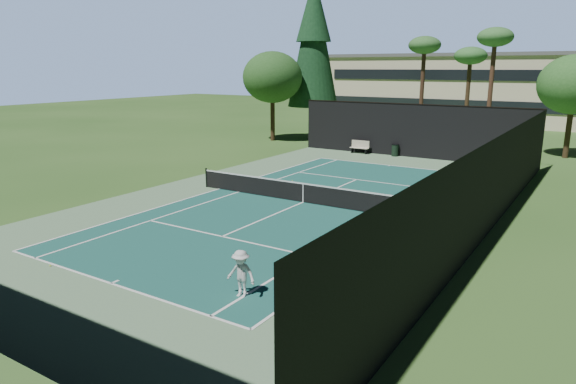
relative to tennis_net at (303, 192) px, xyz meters
name	(u,v)px	position (x,y,z in m)	size (l,w,h in m)	color
ground	(303,203)	(0.00, 0.00, -0.56)	(160.00, 160.00, 0.00)	#305821
apron_slab	(303,202)	(0.00, 0.00, -0.55)	(18.00, 32.00, 0.01)	#5F885F
court_surface	(303,202)	(0.00, 0.00, -0.55)	(10.97, 23.77, 0.01)	#1A564C
court_lines	(303,202)	(0.00, 0.00, -0.54)	(11.07, 23.87, 0.01)	white
tennis_net	(303,192)	(0.00, 0.00, 0.00)	(12.90, 0.10, 1.10)	black
fence	(304,163)	(0.00, 0.06, 1.45)	(18.04, 32.05, 4.03)	black
player	(241,274)	(4.04, -10.39, 0.17)	(0.94, 0.54, 1.46)	silver
tennis_ball_a	(50,266)	(-2.96, -12.03, -0.53)	(0.06, 0.06, 0.06)	#CFDF32
tennis_ball_b	(243,189)	(-4.26, 0.60, -0.52)	(0.07, 0.07, 0.07)	#B9CD2E
tennis_ball_c	(321,186)	(-0.92, 3.54, -0.52)	(0.07, 0.07, 0.07)	#C2D730
tennis_ball_d	(292,181)	(-3.14, 4.02, -0.53)	(0.06, 0.06, 0.06)	#BACB2E
park_bench	(360,147)	(-3.99, 15.53, -0.01)	(1.50, 0.45, 1.02)	beige
trash_bin	(395,150)	(-1.14, 15.75, -0.08)	(0.56, 0.56, 0.95)	black
pine_tree	(314,36)	(-12.00, 22.00, 9.00)	(4.80, 4.80, 15.00)	#40291B
palm_a	(424,49)	(-2.00, 24.00, 7.63)	(2.80, 2.80, 9.32)	#432A1C
palm_b	(470,59)	(1.50, 26.00, 6.80)	(2.80, 2.80, 8.42)	#412D1C
palm_c	(495,42)	(4.00, 23.00, 8.05)	(2.80, 2.80, 9.77)	#4F3122
decid_tree_a	(574,85)	(10.00, 22.00, 4.86)	(5.12, 5.12, 7.62)	#402E1B
decid_tree_c	(272,77)	(-14.00, 18.00, 5.21)	(5.44, 5.44, 8.09)	#402D1B
campus_building	(495,88)	(0.00, 45.98, 3.65)	(40.50, 12.50, 8.30)	beige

